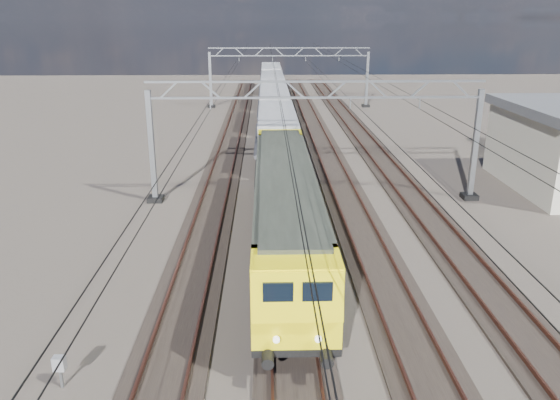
{
  "coord_description": "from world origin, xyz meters",
  "views": [
    {
      "loc": [
        -2.85,
        -27.21,
        10.47
      ],
      "look_at": [
        -2.22,
        -3.13,
        2.4
      ],
      "focal_mm": 35.0,
      "sensor_mm": 36.0,
      "label": 1
    }
  ],
  "objects_px": {
    "hopper_wagon_third": "(272,86)",
    "trackside_cabinet": "(59,365)",
    "hopper_wagon_lead": "(277,131)",
    "hopper_wagon_fourth": "(271,75)",
    "hopper_wagon_mid": "(274,103)",
    "catenary_gantry_mid": "(315,136)",
    "catenary_gantry_far": "(289,75)",
    "locomotive": "(285,204)"
  },
  "relations": [
    {
      "from": "hopper_wagon_third",
      "to": "trackside_cabinet",
      "type": "xyz_separation_m",
      "value": [
        -6.98,
        -55.95,
        -1.45
      ]
    },
    {
      "from": "hopper_wagon_lead",
      "to": "hopper_wagon_fourth",
      "type": "height_order",
      "value": "same"
    },
    {
      "from": "hopper_wagon_mid",
      "to": "hopper_wagon_third",
      "type": "xyz_separation_m",
      "value": [
        0.0,
        14.2,
        0.0
      ]
    },
    {
      "from": "trackside_cabinet",
      "to": "catenary_gantry_mid",
      "type": "bearing_deg",
      "value": 64.42
    },
    {
      "from": "hopper_wagon_lead",
      "to": "hopper_wagon_mid",
      "type": "xyz_separation_m",
      "value": [
        0.0,
        14.2,
        0.0
      ]
    },
    {
      "from": "catenary_gantry_far",
      "to": "trackside_cabinet",
      "type": "height_order",
      "value": "catenary_gantry_far"
    },
    {
      "from": "hopper_wagon_fourth",
      "to": "locomotive",
      "type": "bearing_deg",
      "value": -90.0
    },
    {
      "from": "catenary_gantry_mid",
      "to": "locomotive",
      "type": "xyz_separation_m",
      "value": [
        -2.0,
        -7.53,
        -1.58
      ]
    },
    {
      "from": "catenary_gantry_mid",
      "to": "hopper_wagon_fourth",
      "type": "bearing_deg",
      "value": 92.17
    },
    {
      "from": "trackside_cabinet",
      "to": "hopper_wagon_third",
      "type": "bearing_deg",
      "value": 84.63
    },
    {
      "from": "locomotive",
      "to": "hopper_wagon_mid",
      "type": "distance_m",
      "value": 31.9
    },
    {
      "from": "catenary_gantry_mid",
      "to": "catenary_gantry_far",
      "type": "xyz_separation_m",
      "value": [
        0.0,
        36.0,
        0.0
      ]
    },
    {
      "from": "hopper_wagon_mid",
      "to": "hopper_wagon_fourth",
      "type": "height_order",
      "value": "same"
    },
    {
      "from": "catenary_gantry_mid",
      "to": "hopper_wagon_lead",
      "type": "height_order",
      "value": "catenary_gantry_mid"
    },
    {
      "from": "catenary_gantry_far",
      "to": "locomotive",
      "type": "bearing_deg",
      "value": -92.63
    },
    {
      "from": "hopper_wagon_mid",
      "to": "hopper_wagon_fourth",
      "type": "xyz_separation_m",
      "value": [
        0.0,
        28.4,
        0.0
      ]
    },
    {
      "from": "hopper_wagon_lead",
      "to": "catenary_gantry_far",
      "type": "bearing_deg",
      "value": 85.57
    },
    {
      "from": "catenary_gantry_mid",
      "to": "hopper_wagon_fourth",
      "type": "relative_size",
      "value": 1.53
    },
    {
      "from": "catenary_gantry_far",
      "to": "hopper_wagon_lead",
      "type": "xyz_separation_m",
      "value": [
        -2.0,
        -25.83,
        -1.67
      ]
    },
    {
      "from": "locomotive",
      "to": "hopper_wagon_fourth",
      "type": "height_order",
      "value": "locomotive"
    },
    {
      "from": "catenary_gantry_mid",
      "to": "locomotive",
      "type": "height_order",
      "value": "catenary_gantry_mid"
    },
    {
      "from": "catenary_gantry_far",
      "to": "hopper_wagon_mid",
      "type": "distance_m",
      "value": 11.92
    },
    {
      "from": "hopper_wagon_mid",
      "to": "locomotive",
      "type": "bearing_deg",
      "value": -90.0
    },
    {
      "from": "catenary_gantry_mid",
      "to": "locomotive",
      "type": "bearing_deg",
      "value": -104.88
    },
    {
      "from": "hopper_wagon_lead",
      "to": "trackside_cabinet",
      "type": "bearing_deg",
      "value": -104.22
    },
    {
      "from": "hopper_wagon_lead",
      "to": "hopper_wagon_third",
      "type": "distance_m",
      "value": 28.4
    },
    {
      "from": "catenary_gantry_mid",
      "to": "trackside_cabinet",
      "type": "distance_m",
      "value": 19.81
    },
    {
      "from": "hopper_wagon_fourth",
      "to": "trackside_cabinet",
      "type": "distance_m",
      "value": 70.51
    },
    {
      "from": "hopper_wagon_third",
      "to": "hopper_wagon_fourth",
      "type": "height_order",
      "value": "same"
    },
    {
      "from": "catenary_gantry_far",
      "to": "hopper_wagon_third",
      "type": "distance_m",
      "value": 3.66
    },
    {
      "from": "catenary_gantry_far",
      "to": "hopper_wagon_lead",
      "type": "bearing_deg",
      "value": -94.43
    },
    {
      "from": "hopper_wagon_mid",
      "to": "trackside_cabinet",
      "type": "xyz_separation_m",
      "value": [
        -6.98,
        -41.75,
        -1.45
      ]
    },
    {
      "from": "catenary_gantry_far",
      "to": "hopper_wagon_mid",
      "type": "bearing_deg",
      "value": -99.76
    },
    {
      "from": "locomotive",
      "to": "hopper_wagon_third",
      "type": "relative_size",
      "value": 1.62
    },
    {
      "from": "catenary_gantry_far",
      "to": "hopper_wagon_third",
      "type": "relative_size",
      "value": 1.53
    },
    {
      "from": "hopper_wagon_mid",
      "to": "catenary_gantry_mid",
      "type": "bearing_deg",
      "value": -85.31
    },
    {
      "from": "hopper_wagon_fourth",
      "to": "trackside_cabinet",
      "type": "relative_size",
      "value": 12.42
    },
    {
      "from": "hopper_wagon_mid",
      "to": "trackside_cabinet",
      "type": "distance_m",
      "value": 42.36
    },
    {
      "from": "catenary_gantry_far",
      "to": "hopper_wagon_mid",
      "type": "xyz_separation_m",
      "value": [
        -2.0,
        -11.63,
        -1.67
      ]
    },
    {
      "from": "hopper_wagon_third",
      "to": "trackside_cabinet",
      "type": "relative_size",
      "value": 12.42
    },
    {
      "from": "catenary_gantry_mid",
      "to": "hopper_wagon_lead",
      "type": "xyz_separation_m",
      "value": [
        -2.0,
        10.17,
        -1.67
      ]
    },
    {
      "from": "catenary_gantry_mid",
      "to": "hopper_wagon_third",
      "type": "xyz_separation_m",
      "value": [
        -2.0,
        38.57,
        -1.67
      ]
    }
  ]
}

